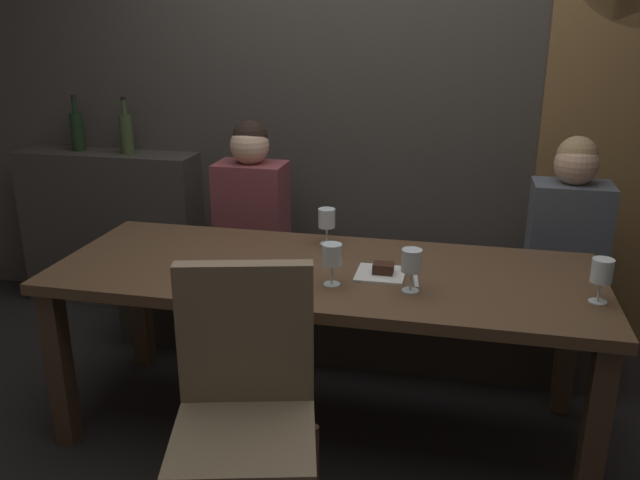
# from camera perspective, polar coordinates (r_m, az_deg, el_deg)

# --- Properties ---
(ground) EXTENTS (9.00, 9.00, 0.00)m
(ground) POSITION_cam_1_polar(r_m,az_deg,el_deg) (3.01, 0.33, -15.69)
(ground) COLOR black
(back_wall_tiled) EXTENTS (6.00, 0.12, 3.00)m
(back_wall_tiled) POSITION_cam_1_polar(r_m,az_deg,el_deg) (3.69, 4.54, 15.56)
(back_wall_tiled) COLOR #423D38
(back_wall_tiled) RESTS_ON ground
(arched_door) EXTENTS (0.90, 0.05, 2.55)m
(arched_door) POSITION_cam_1_polar(r_m,az_deg,el_deg) (3.69, 26.01, 11.66)
(arched_door) COLOR olive
(arched_door) RESTS_ON ground
(back_counter) EXTENTS (1.10, 0.28, 0.95)m
(back_counter) POSITION_cam_1_polar(r_m,az_deg,el_deg) (4.22, -17.52, 0.97)
(back_counter) COLOR #38342F
(back_counter) RESTS_ON ground
(dining_table) EXTENTS (2.20, 0.84, 0.74)m
(dining_table) POSITION_cam_1_polar(r_m,az_deg,el_deg) (2.70, 0.35, -4.19)
(dining_table) COLOR #493422
(dining_table) RESTS_ON ground
(banquette_bench) EXTENTS (2.50, 0.44, 0.45)m
(banquette_bench) POSITION_cam_1_polar(r_m,az_deg,el_deg) (3.50, 2.78, -6.20)
(banquette_bench) COLOR #312A23
(banquette_bench) RESTS_ON ground
(chair_near_side) EXTENTS (0.54, 0.54, 0.98)m
(chair_near_side) POSITION_cam_1_polar(r_m,az_deg,el_deg) (2.15, -6.54, -13.65)
(chair_near_side) COLOR brown
(chair_near_side) RESTS_ON ground
(diner_redhead) EXTENTS (0.36, 0.24, 0.77)m
(diner_redhead) POSITION_cam_1_polar(r_m,az_deg,el_deg) (3.45, -5.97, 3.66)
(diner_redhead) COLOR brown
(diner_redhead) RESTS_ON banquette_bench
(diner_bearded) EXTENTS (0.36, 0.24, 0.74)m
(diner_bearded) POSITION_cam_1_polar(r_m,az_deg,el_deg) (3.31, 20.86, 1.70)
(diner_bearded) COLOR #4C515B
(diner_bearded) RESTS_ON banquette_bench
(wine_bottle_dark_red) EXTENTS (0.08, 0.08, 0.33)m
(wine_bottle_dark_red) POSITION_cam_1_polar(r_m,az_deg,el_deg) (4.19, -20.35, 8.94)
(wine_bottle_dark_red) COLOR black
(wine_bottle_dark_red) RESTS_ON back_counter
(wine_bottle_pale_label) EXTENTS (0.08, 0.08, 0.33)m
(wine_bottle_pale_label) POSITION_cam_1_polar(r_m,az_deg,el_deg) (4.01, -16.49, 8.93)
(wine_bottle_pale_label) COLOR #384728
(wine_bottle_pale_label) RESTS_ON back_counter
(wine_glass_near_right) EXTENTS (0.08, 0.08, 0.16)m
(wine_glass_near_right) POSITION_cam_1_polar(r_m,az_deg,el_deg) (2.51, 23.32, -2.56)
(wine_glass_near_right) COLOR silver
(wine_glass_near_right) RESTS_ON dining_table
(wine_glass_center_back) EXTENTS (0.08, 0.08, 0.16)m
(wine_glass_center_back) POSITION_cam_1_polar(r_m,az_deg,el_deg) (2.91, 0.59, 1.76)
(wine_glass_center_back) COLOR silver
(wine_glass_center_back) RESTS_ON dining_table
(wine_glass_end_right) EXTENTS (0.08, 0.08, 0.16)m
(wine_glass_end_right) POSITION_cam_1_polar(r_m,az_deg,el_deg) (2.43, 7.96, -1.97)
(wine_glass_end_right) COLOR silver
(wine_glass_end_right) RESTS_ON dining_table
(wine_glass_end_left) EXTENTS (0.08, 0.08, 0.16)m
(wine_glass_end_left) POSITION_cam_1_polar(r_m,az_deg,el_deg) (2.46, 1.05, -1.49)
(wine_glass_end_left) COLOR silver
(wine_glass_end_left) RESTS_ON dining_table
(dessert_plate) EXTENTS (0.19, 0.19, 0.05)m
(dessert_plate) POSITION_cam_1_polar(r_m,az_deg,el_deg) (2.60, 5.37, -2.77)
(dessert_plate) COLOR white
(dessert_plate) RESTS_ON dining_table
(fork_on_table) EXTENTS (0.04, 0.17, 0.01)m
(fork_on_table) POSITION_cam_1_polar(r_m,az_deg,el_deg) (2.57, 8.32, -3.39)
(fork_on_table) COLOR silver
(fork_on_table) RESTS_ON dining_table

